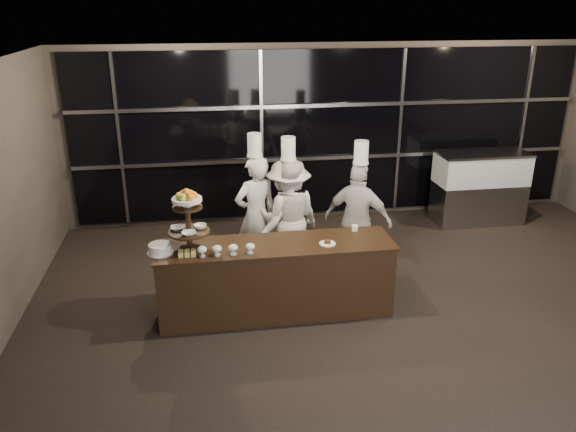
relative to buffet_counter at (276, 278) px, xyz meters
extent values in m
plane|color=black|center=(1.40, -1.80, -0.47)|extent=(10.00, 10.00, 0.00)
plane|color=black|center=(1.40, -1.80, 2.53)|extent=(10.00, 10.00, 0.00)
plane|color=#473F38|center=(1.40, 3.20, 1.03)|extent=(9.00, 0.00, 9.00)
cube|color=black|center=(1.40, 3.14, 1.03)|extent=(8.60, 0.04, 2.80)
cube|color=#A5A5AA|center=(1.40, 3.09, 0.63)|extent=(8.60, 0.06, 0.06)
cube|color=#A5A5AA|center=(1.40, 3.09, 1.53)|extent=(8.60, 0.06, 0.06)
cube|color=#A5A5AA|center=(-2.10, 3.11, 1.03)|extent=(0.05, 0.05, 2.80)
cube|color=#A5A5AA|center=(0.20, 3.11, 1.03)|extent=(0.05, 0.05, 2.80)
cube|color=#A5A5AA|center=(2.60, 3.11, 1.03)|extent=(0.05, 0.05, 2.80)
cube|color=#A5A5AA|center=(4.90, 3.11, 1.03)|extent=(0.05, 0.05, 2.80)
cube|color=black|center=(0.00, 0.00, -0.02)|extent=(2.80, 0.70, 0.90)
cube|color=black|center=(0.00, 0.00, 0.44)|extent=(2.84, 0.74, 0.03)
cylinder|color=black|center=(-1.00, 0.00, 0.47)|extent=(0.24, 0.24, 0.03)
cylinder|color=black|center=(-1.00, 0.00, 0.80)|extent=(0.06, 0.06, 0.70)
cylinder|color=black|center=(-1.00, 0.00, 0.67)|extent=(0.48, 0.48, 0.02)
cylinder|color=black|center=(-1.00, 0.00, 0.97)|extent=(0.34, 0.34, 0.02)
cylinder|color=white|center=(-1.00, 0.00, 1.02)|extent=(0.10, 0.10, 0.06)
cylinder|color=white|center=(-1.00, 0.00, 1.07)|extent=(0.34, 0.34, 0.04)
sphere|color=#EC5C13|center=(-0.92, 0.00, 1.11)|extent=(0.09, 0.09, 0.09)
sphere|color=#64BA2F|center=(-0.96, 0.07, 1.11)|extent=(0.09, 0.09, 0.09)
sphere|color=orange|center=(-1.04, 0.07, 1.11)|extent=(0.09, 0.09, 0.09)
sphere|color=yellow|center=(-1.08, 0.00, 1.11)|extent=(0.09, 0.09, 0.09)
sphere|color=#8EBD30|center=(-1.04, -0.07, 1.11)|extent=(0.09, 0.09, 0.09)
sphere|color=orange|center=(-0.96, -0.07, 1.11)|extent=(0.09, 0.09, 0.09)
sphere|color=orange|center=(-1.00, 0.00, 1.15)|extent=(0.09, 0.09, 0.09)
imported|color=white|center=(-1.13, 0.06, 0.71)|extent=(0.16, 0.16, 0.04)
imported|color=white|center=(-0.87, 0.06, 0.71)|extent=(0.15, 0.15, 0.05)
imported|color=white|center=(-1.00, -0.12, 0.71)|extent=(0.16, 0.16, 0.04)
cylinder|color=silver|center=(-0.86, -0.22, 0.46)|extent=(0.07, 0.07, 0.01)
cylinder|color=silver|center=(-0.86, -0.22, 0.49)|extent=(0.02, 0.02, 0.05)
ellipsoid|color=silver|center=(-0.86, -0.22, 0.54)|extent=(0.11, 0.11, 0.08)
ellipsoid|color=#0ED62F|center=(-0.86, -0.22, 0.54)|extent=(0.08, 0.08, 0.05)
cylinder|color=silver|center=(-0.70, -0.22, 0.46)|extent=(0.07, 0.07, 0.01)
cylinder|color=silver|center=(-0.70, -0.22, 0.49)|extent=(0.02, 0.02, 0.05)
ellipsoid|color=silver|center=(-0.70, -0.22, 0.54)|extent=(0.11, 0.11, 0.08)
ellipsoid|color=red|center=(-0.70, -0.22, 0.54)|extent=(0.08, 0.08, 0.05)
cylinder|color=silver|center=(-0.51, -0.22, 0.46)|extent=(0.07, 0.07, 0.01)
cylinder|color=silver|center=(-0.51, -0.22, 0.49)|extent=(0.02, 0.02, 0.05)
ellipsoid|color=silver|center=(-0.51, -0.22, 0.54)|extent=(0.11, 0.11, 0.08)
ellipsoid|color=beige|center=(-0.51, -0.22, 0.54)|extent=(0.08, 0.08, 0.05)
cylinder|color=silver|center=(-0.32, -0.22, 0.46)|extent=(0.07, 0.07, 0.01)
cylinder|color=silver|center=(-0.32, -0.22, 0.49)|extent=(0.02, 0.02, 0.05)
ellipsoid|color=silver|center=(-0.32, -0.22, 0.54)|extent=(0.11, 0.11, 0.08)
ellipsoid|color=#542919|center=(-0.32, -0.22, 0.54)|extent=(0.08, 0.08, 0.05)
cylinder|color=white|center=(-1.34, -0.05, 0.46)|extent=(0.30, 0.30, 0.01)
cylinder|color=white|center=(-1.34, -0.05, 0.51)|extent=(0.26, 0.26, 0.10)
cube|color=#DEC66D|center=(-1.10, -0.20, 0.48)|extent=(0.05, 0.06, 0.05)
cube|color=#DEC66D|center=(-1.03, -0.20, 0.48)|extent=(0.05, 0.06, 0.05)
cube|color=#DEC66D|center=(-0.96, -0.20, 0.48)|extent=(0.05, 0.06, 0.05)
cube|color=#DEC66D|center=(-1.10, -0.13, 0.48)|extent=(0.05, 0.06, 0.05)
cube|color=#DEC66D|center=(-1.03, -0.13, 0.48)|extent=(0.05, 0.06, 0.05)
cube|color=#DEC66D|center=(-0.96, -0.13, 0.48)|extent=(0.05, 0.06, 0.05)
cylinder|color=white|center=(0.61, -0.10, 0.46)|extent=(0.20, 0.20, 0.01)
cylinder|color=#4C2814|center=(0.61, -0.10, 0.49)|extent=(0.08, 0.08, 0.04)
cylinder|color=white|center=(1.04, 0.25, 0.49)|extent=(0.08, 0.08, 0.07)
cube|color=#A5A5AA|center=(3.88, 2.50, -0.12)|extent=(1.51, 0.65, 0.70)
cube|color=silver|center=(3.88, 2.50, 0.48)|extent=(1.51, 0.65, 0.50)
cube|color=#FFC67F|center=(3.88, 2.50, 0.48)|extent=(1.40, 0.54, 0.40)
cube|color=#A5A5AA|center=(3.88, 2.50, 0.75)|extent=(1.53, 0.67, 0.04)
imported|color=silver|center=(-0.11, 1.15, 0.38)|extent=(0.72, 0.60, 1.70)
cylinder|color=white|center=(-0.11, 1.15, 1.39)|extent=(0.19, 0.19, 0.30)
cylinder|color=white|center=(-0.11, 1.15, 1.24)|extent=(0.21, 0.21, 0.03)
imported|color=white|center=(0.32, 1.01, 0.37)|extent=(0.93, 0.79, 1.67)
cylinder|color=white|center=(0.32, 1.01, 1.36)|extent=(0.19, 0.19, 0.30)
cylinder|color=white|center=(0.32, 1.01, 1.21)|extent=(0.21, 0.21, 0.03)
imported|color=silver|center=(0.32, 1.07, 0.36)|extent=(1.23, 1.09, 1.65)
cylinder|color=white|center=(0.32, 1.07, 1.33)|extent=(0.19, 0.19, 0.30)
cylinder|color=white|center=(0.32, 1.07, 1.19)|extent=(0.21, 0.21, 0.03)
cube|color=maroon|center=(0.32, 0.95, 0.36)|extent=(0.34, 0.03, 0.62)
imported|color=silver|center=(1.26, 0.86, 0.34)|extent=(1.01, 0.85, 1.62)
cylinder|color=white|center=(1.26, 0.86, 1.30)|extent=(0.19, 0.19, 0.30)
cylinder|color=white|center=(1.26, 0.86, 1.16)|extent=(0.21, 0.21, 0.03)
camera|label=1|loc=(-0.80, -6.05, 3.16)|focal=35.00mm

